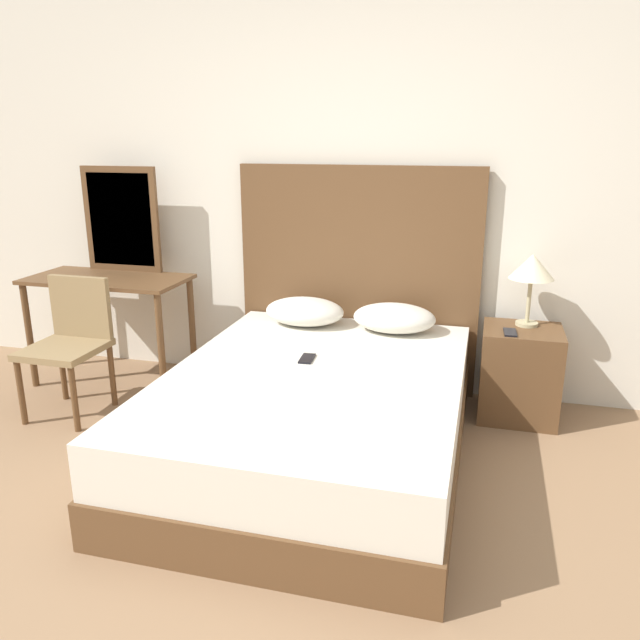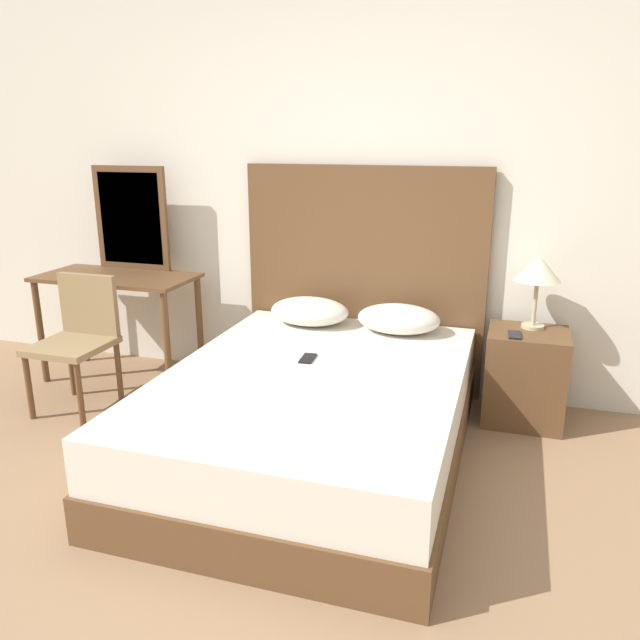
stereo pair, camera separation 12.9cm
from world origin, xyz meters
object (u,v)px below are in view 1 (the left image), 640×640
Objects in this scene: phone_on_nightstand at (510,332)px; vanity_desk at (109,295)px; bed at (315,416)px; nightstand at (519,373)px; table_lamp at (532,269)px; chair at (71,337)px; phone_on_bed at (307,359)px.

phone_on_nightstand is 2.59m from vanity_desk.
vanity_desk is (-1.62, 0.68, 0.38)m from bed.
nightstand is 1.29× the size of table_lamp.
phone_on_nightstand is at bearing 0.55° from vanity_desk.
nightstand reaches higher than bed.
chair reaches higher than nightstand.
table_lamp reaches higher than vanity_desk.
table_lamp reaches higher than nightstand.
table_lamp is 0.40m from phone_on_nightstand.
vanity_desk reaches higher than phone_on_nightstand.
vanity_desk is (-2.67, -0.13, 0.34)m from nightstand.
vanity_desk is at bearing -177.25° from nightstand.
bed is at bearing -62.12° from phone_on_bed.
phone_on_nightstand is at bearing 35.88° from bed.
table_lamp is at bearing 4.49° from vanity_desk.
phone_on_nightstand is at bearing 26.47° from phone_on_bed.
nightstand reaches higher than phone_on_bed.
nightstand is at bearing 12.76° from chair.
phone_on_bed is 0.15× the size of vanity_desk.
chair reaches higher than bed.
bed is 13.36× the size of phone_on_nightstand.
table_lamp is at bearing 31.64° from phone_on_bed.
vanity_desk is at bearing 161.81° from phone_on_bed.
chair is (-1.50, 0.03, -0.01)m from phone_on_bed.
phone_on_nightstand is 0.14× the size of vanity_desk.
phone_on_bed is 1.42m from table_lamp.
bed is 1.62m from chair.
chair is (-2.64, -0.60, 0.20)m from nightstand.
vanity_desk is (-2.59, -0.03, 0.06)m from phone_on_nightstand.
table_lamp is 2.78m from chair.
phone_on_nightstand is 0.19× the size of chair.
nightstand is 0.63m from table_lamp.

